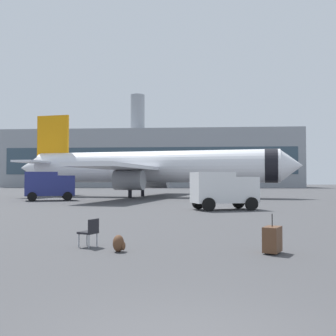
# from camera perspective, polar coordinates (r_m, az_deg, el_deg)

# --- Properties ---
(airplane_at_gate) EXTENTS (35.67, 32.35, 10.50)m
(airplane_at_gate) POSITION_cam_1_polar(r_m,az_deg,el_deg) (47.96, -2.55, 0.12)
(airplane_at_gate) COLOR white
(airplane_at_gate) RESTS_ON ground
(service_truck) EXTENTS (5.28, 3.95, 2.90)m
(service_truck) POSITION_cam_1_polar(r_m,az_deg,el_deg) (41.75, -16.81, -2.33)
(service_truck) COLOR navy
(service_truck) RESTS_ON ground
(cargo_van) EXTENTS (4.81, 3.47, 2.60)m
(cargo_van) POSITION_cam_1_polar(r_m,az_deg,el_deg) (27.59, 8.01, -3.01)
(cargo_van) COLOR white
(cargo_van) RESTS_ON ground
(safety_cone_near) EXTENTS (0.44, 0.44, 0.62)m
(safety_cone_near) POSITION_cam_1_polar(r_m,az_deg,el_deg) (51.36, -14.78, -3.69)
(safety_cone_near) COLOR #F2590C
(safety_cone_near) RESTS_ON ground
(safety_cone_mid) EXTENTS (0.44, 0.44, 0.71)m
(safety_cone_mid) POSITION_cam_1_polar(r_m,az_deg,el_deg) (36.26, 8.14, -4.46)
(safety_cone_mid) COLOR #F2590C
(safety_cone_mid) RESTS_ON ground
(rolling_suitcase) EXTENTS (0.64, 0.75, 1.10)m
(rolling_suitcase) POSITION_cam_1_polar(r_m,az_deg,el_deg) (11.51, 14.85, -9.93)
(rolling_suitcase) COLOR brown
(rolling_suitcase) RESTS_ON ground
(traveller_backpack) EXTENTS (0.36, 0.40, 0.48)m
(traveller_backpack) POSITION_cam_1_polar(r_m,az_deg,el_deg) (11.48, -7.10, -10.80)
(traveller_backpack) COLOR brown
(traveller_backpack) RESTS_ON ground
(gate_chair) EXTENTS (0.63, 0.63, 0.86)m
(gate_chair) POSITION_cam_1_polar(r_m,az_deg,el_deg) (12.35, -11.22, -8.90)
(gate_chair) COLOR black
(gate_chair) RESTS_ON ground
(terminal_building) EXTENTS (87.35, 23.33, 28.99)m
(terminal_building) POSITION_cam_1_polar(r_m,az_deg,el_deg) (123.07, -2.20, 1.23)
(terminal_building) COLOR gray
(terminal_building) RESTS_ON ground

